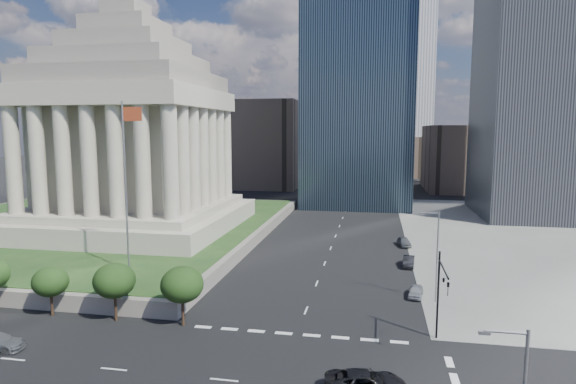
% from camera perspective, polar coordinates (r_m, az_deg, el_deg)
% --- Properties ---
extents(ground, '(500.00, 500.00, 0.00)m').
position_cam_1_polar(ground, '(128.97, 7.31, -1.01)').
color(ground, black).
rests_on(ground, ground).
extents(plaza_terrace, '(66.00, 70.00, 1.80)m').
position_cam_1_polar(plaza_terrace, '(94.86, -22.96, -3.99)').
color(plaza_terrace, '#6A635B').
rests_on(plaza_terrace, ground).
extents(plaza_lawn, '(64.00, 68.00, 0.10)m').
position_cam_1_polar(plaza_lawn, '(94.69, -22.99, -3.43)').
color(plaza_lawn, '#1B3817').
rests_on(plaza_lawn, plaza_terrace).
extents(war_memorial, '(34.00, 34.00, 39.00)m').
position_cam_1_polar(war_memorial, '(85.85, -18.18, 8.86)').
color(war_memorial, gray).
rests_on(war_memorial, plaza_lawn).
extents(flagpole, '(2.52, 0.24, 20.00)m').
position_cam_1_polar(flagpole, '(59.15, -18.60, 1.66)').
color(flagpole, slate).
rests_on(flagpole, plaza_lawn).
extents(midrise_glass, '(26.00, 26.00, 60.00)m').
position_cam_1_polar(midrise_glass, '(123.07, 8.37, 12.58)').
color(midrise_glass, black).
rests_on(midrise_glass, ground).
extents(building_filler_ne, '(20.00, 30.00, 20.00)m').
position_cam_1_polar(building_filler_ne, '(159.67, 19.56, 3.83)').
color(building_filler_ne, brown).
rests_on(building_filler_ne, ground).
extents(building_filler_nw, '(24.00, 30.00, 28.00)m').
position_cam_1_polar(building_filler_nw, '(161.76, -2.72, 5.70)').
color(building_filler_nw, brown).
rests_on(building_filler_nw, ground).
extents(traffic_signal_ne, '(0.30, 5.74, 8.00)m').
position_cam_1_polar(traffic_signal_ne, '(43.60, 17.70, -10.81)').
color(traffic_signal_ne, black).
rests_on(traffic_signal_ne, ground).
extents(street_lamp_north, '(2.13, 0.22, 10.00)m').
position_cam_1_polar(street_lamp_north, '(54.39, 17.11, -6.72)').
color(street_lamp_north, slate).
rests_on(street_lamp_north, ground).
extents(pickup_truck, '(6.18, 3.56, 1.62)m').
position_cam_1_polar(pickup_truck, '(37.02, 9.21, -21.43)').
color(pickup_truck, black).
rests_on(pickup_truck, ground).
extents(parked_sedan_near, '(2.05, 3.88, 1.26)m').
position_cam_1_polar(parked_sedan_near, '(56.88, 14.89, -11.30)').
color(parked_sedan_near, '#999CA1').
rests_on(parked_sedan_near, ground).
extents(parked_sedan_mid, '(1.87, 4.30, 1.37)m').
position_cam_1_polar(parked_sedan_mid, '(68.67, 14.11, -7.99)').
color(parked_sedan_mid, black).
rests_on(parked_sedan_mid, ground).
extents(parked_sedan_far, '(4.48, 2.37, 1.45)m').
position_cam_1_polar(parked_sedan_far, '(80.09, 13.59, -5.75)').
color(parked_sedan_far, '#53565B').
rests_on(parked_sedan_far, ground).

